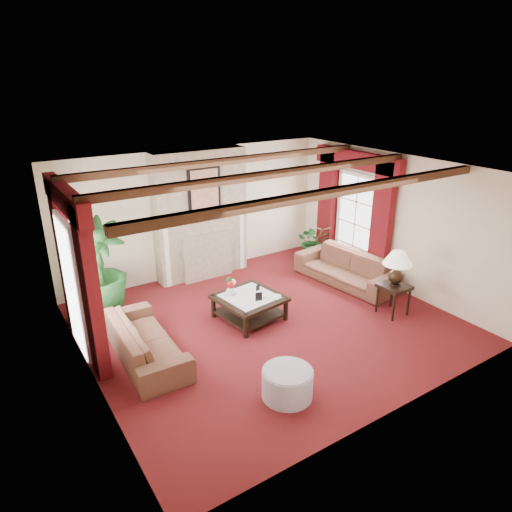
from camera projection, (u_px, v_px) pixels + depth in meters
floor at (269, 323)px, 8.05m from camera, size 6.00×6.00×0.00m
ceiling at (271, 170)px, 7.05m from camera, size 6.00×6.00×0.00m
back_wall at (196, 213)px, 9.69m from camera, size 6.00×0.02×2.70m
left_wall at (83, 296)px, 6.03m from camera, size 0.02×5.50×2.70m
right_wall at (394, 222)px, 9.06m from camera, size 0.02×5.50×2.70m
ceiling_beams at (271, 174)px, 7.07m from camera, size 6.00×3.00×0.12m
fireplace at (198, 149)px, 9.03m from camera, size 2.00×0.52×2.70m
french_door_left at (60, 221)px, 6.54m from camera, size 0.10×1.10×2.16m
french_door_right at (360, 175)px, 9.54m from camera, size 0.10×1.10×2.16m
curtains_left at (64, 191)px, 6.44m from camera, size 0.20×2.40×2.55m
curtains_right at (358, 155)px, 9.32m from camera, size 0.20×2.40×2.55m
sofa_left at (144, 334)px, 6.94m from camera, size 2.10×0.75×0.80m
sofa_right at (346, 263)px, 9.47m from camera, size 2.37×1.18×0.87m
potted_palm at (101, 289)px, 8.16m from camera, size 1.26×1.93×1.00m
small_plant at (314, 245)px, 10.70m from camera, size 1.56×1.58×0.70m
coffee_table at (249, 307)px, 8.13m from camera, size 1.18×1.18×0.43m
side_table at (393, 299)px, 8.27m from camera, size 0.58×0.58×0.58m
ottoman at (287, 384)px, 6.15m from camera, size 0.70×0.70×0.41m
table_lamp at (397, 268)px, 8.04m from camera, size 0.52×0.52×0.66m
flower_vase at (231, 290)px, 8.08m from camera, size 0.20×0.21×0.19m
book at (270, 292)px, 7.90m from camera, size 0.23×0.22×0.29m
photo_frame_a at (259, 297)px, 7.87m from camera, size 0.12×0.05×0.16m
photo_frame_b at (258, 288)px, 8.25m from camera, size 0.09×0.04×0.12m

